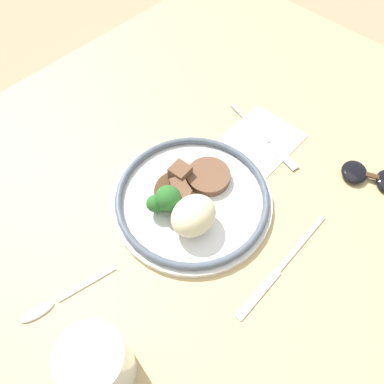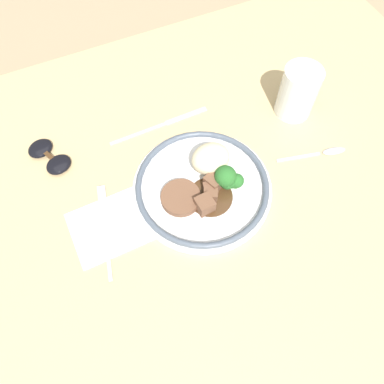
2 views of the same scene
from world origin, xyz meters
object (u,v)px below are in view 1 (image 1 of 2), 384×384
at_px(plate, 190,198).
at_px(spoon, 50,305).
at_px(juice_glass, 100,365).
at_px(fork, 268,141).
at_px(sunglasses, 372,177).
at_px(knife, 281,268).

distance_m(plate, spoon, 0.27).
relative_size(juice_glass, fork, 0.59).
bearing_deg(sunglasses, fork, -96.49).
bearing_deg(plate, juice_glass, 20.98).
bearing_deg(fork, juice_glass, -66.54).
distance_m(juice_glass, sunglasses, 0.53).
xyz_separation_m(juice_glass, spoon, (0.00, -0.13, -0.05)).
height_order(juice_glass, sunglasses, juice_glass).
distance_m(knife, spoon, 0.35).
xyz_separation_m(knife, spoon, (0.28, -0.21, 0.00)).
xyz_separation_m(juice_glass, sunglasses, (-0.52, 0.10, -0.04)).
height_order(fork, sunglasses, sunglasses).
height_order(plate, spoon, plate).
bearing_deg(sunglasses, knife, -27.44).
relative_size(spoon, sunglasses, 1.27).
relative_size(juice_glass, knife, 0.50).
distance_m(plate, sunglasses, 0.33).
xyz_separation_m(fork, spoon, (0.47, -0.04, -0.00)).
bearing_deg(plate, sunglasses, 142.72).
xyz_separation_m(spoon, sunglasses, (-0.53, 0.23, 0.01)).
distance_m(fork, knife, 0.25).
bearing_deg(juice_glass, knife, 163.70).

